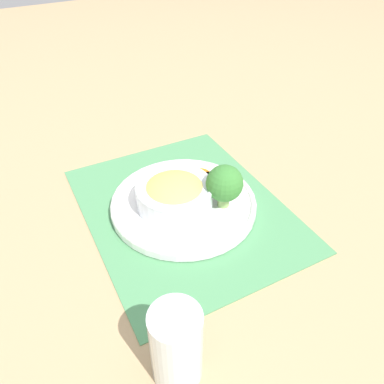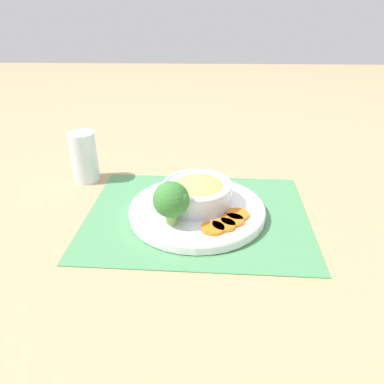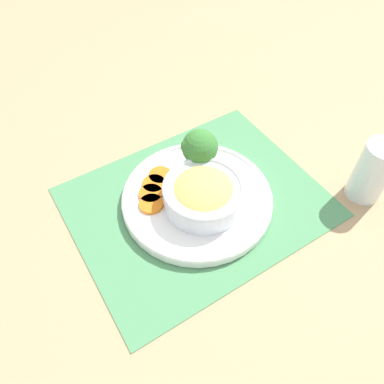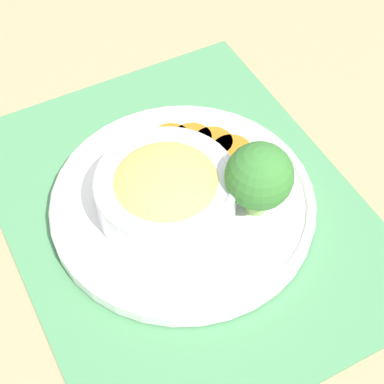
{
  "view_description": "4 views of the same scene",
  "coord_description": "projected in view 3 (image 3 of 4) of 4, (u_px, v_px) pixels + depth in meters",
  "views": [
    {
      "loc": [
        0.52,
        -0.28,
        0.52
      ],
      "look_at": [
        0.0,
        0.02,
        0.04
      ],
      "focal_mm": 35.0,
      "sensor_mm": 36.0,
      "label": 1
    },
    {
      "loc": [
        -0.01,
        0.7,
        0.43
      ],
      "look_at": [
        0.01,
        -0.01,
        0.05
      ],
      "focal_mm": 35.0,
      "sensor_mm": 36.0,
      "label": 2
    },
    {
      "loc": [
        -0.27,
        -0.37,
        0.6
      ],
      "look_at": [
        -0.02,
        -0.01,
        0.05
      ],
      "focal_mm": 35.0,
      "sensor_mm": 36.0,
      "label": 3
    },
    {
      "loc": [
        0.39,
        -0.21,
        0.59
      ],
      "look_at": [
        0.01,
        0.01,
        0.03
      ],
      "focal_mm": 60.0,
      "sensor_mm": 36.0,
      "label": 4
    }
  ],
  "objects": [
    {
      "name": "bowl",
      "position": [
        205.0,
        192.0,
        0.7
      ],
      "size": [
        0.15,
        0.15,
        0.06
      ],
      "color": "silver",
      "rests_on": "plate"
    },
    {
      "name": "broccoli_floret",
      "position": [
        200.0,
        147.0,
        0.75
      ],
      "size": [
        0.07,
        0.07,
        0.09
      ],
      "color": "#84AD5B",
      "rests_on": "plate"
    },
    {
      "name": "ground_plane",
      "position": [
        197.0,
        202.0,
        0.75
      ],
      "size": [
        4.0,
        4.0,
        0.0
      ],
      "primitive_type": "plane",
      "color": "tan"
    },
    {
      "name": "water_glass",
      "position": [
        371.0,
        174.0,
        0.72
      ],
      "size": [
        0.07,
        0.07,
        0.13
      ],
      "color": "silver",
      "rests_on": "ground_plane"
    },
    {
      "name": "carrot_slice_extra",
      "position": [
        151.0,
        204.0,
        0.72
      ],
      "size": [
        0.05,
        0.05,
        0.01
      ],
      "color": "orange",
      "rests_on": "plate"
    },
    {
      "name": "carrot_slice_far",
      "position": [
        151.0,
        194.0,
        0.74
      ],
      "size": [
        0.05,
        0.05,
        0.01
      ],
      "color": "orange",
      "rests_on": "plate"
    },
    {
      "name": "carrot_slice_near",
      "position": [
        160.0,
        175.0,
        0.77
      ],
      "size": [
        0.05,
        0.05,
        0.01
      ],
      "color": "orange",
      "rests_on": "plate"
    },
    {
      "name": "carrot_slice_middle",
      "position": [
        154.0,
        184.0,
        0.75
      ],
      "size": [
        0.05,
        0.05,
        0.01
      ],
      "color": "orange",
      "rests_on": "plate"
    },
    {
      "name": "placemat",
      "position": [
        197.0,
        202.0,
        0.75
      ],
      "size": [
        0.5,
        0.4,
        0.0
      ],
      "color": "#4C8C59",
      "rests_on": "ground_plane"
    },
    {
      "name": "plate",
      "position": [
        197.0,
        198.0,
        0.74
      ],
      "size": [
        0.3,
        0.3,
        0.02
      ],
      "color": "white",
      "rests_on": "placemat"
    }
  ]
}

